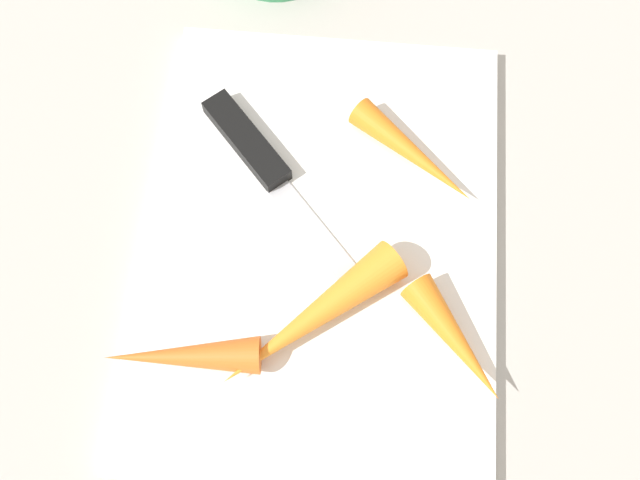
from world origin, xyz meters
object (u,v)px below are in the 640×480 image
(cutting_board, at_px, (320,243))
(carrot_shortest, at_px, (456,340))
(carrot_long, at_px, (413,154))
(carrot_short, at_px, (182,356))
(knife, at_px, (256,153))
(carrot_longest, at_px, (318,319))

(cutting_board, xyz_separation_m, carrot_shortest, (0.07, 0.10, 0.02))
(carrot_long, xyz_separation_m, carrot_short, (0.17, -0.15, 0.00))
(knife, xyz_separation_m, carrot_shortest, (0.13, 0.15, 0.01))
(cutting_board, xyz_separation_m, carrot_short, (0.10, -0.08, 0.02))
(carrot_long, xyz_separation_m, carrot_shortest, (0.14, 0.04, 0.00))
(carrot_long, bearing_deg, carrot_shortest, -38.01)
(carrot_longest, xyz_separation_m, carrot_long, (-0.14, 0.06, -0.00))
(knife, height_order, carrot_longest, carrot_longest)
(carrot_longest, bearing_deg, carrot_long, -155.74)
(cutting_board, relative_size, carrot_short, 3.40)
(cutting_board, xyz_separation_m, knife, (-0.06, -0.05, 0.01))
(carrot_shortest, bearing_deg, knife, -169.05)
(cutting_board, height_order, carrot_long, carrot_long)
(knife, bearing_deg, cutting_board, -1.61)
(carrot_short, bearing_deg, carrot_longest, -165.58)
(cutting_board, relative_size, carrot_shortest, 3.77)
(cutting_board, distance_m, carrot_longest, 0.07)
(knife, distance_m, carrot_long, 0.12)
(cutting_board, height_order, knife, knife)
(knife, relative_size, carrot_short, 1.53)
(cutting_board, relative_size, carrot_long, 3.23)
(cutting_board, bearing_deg, carrot_short, -40.85)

